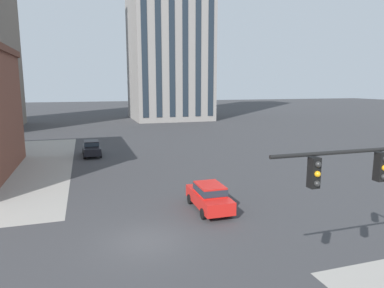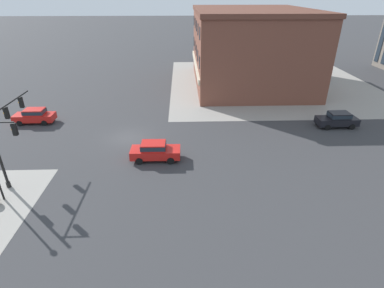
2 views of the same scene
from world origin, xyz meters
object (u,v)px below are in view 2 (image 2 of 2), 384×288
at_px(traffic_signal_main, 5,132).
at_px(car_main_northbound_near, 338,119).
at_px(car_main_southbound_far, 155,150).
at_px(car_main_northbound_far, 35,115).

relative_size(traffic_signal_main, car_main_northbound_near, 1.45).
height_order(traffic_signal_main, car_main_southbound_far, traffic_signal_main).
bearing_deg(car_main_southbound_far, car_main_northbound_near, 108.60).
relative_size(traffic_signal_main, car_main_northbound_far, 1.47).
bearing_deg(car_main_northbound_near, car_main_northbound_far, -93.75).
xyz_separation_m(traffic_signal_main, car_main_northbound_near, (-9.29, 30.47, -3.19)).
height_order(car_main_northbound_near, car_main_southbound_far, same).
xyz_separation_m(traffic_signal_main, car_main_southbound_far, (-2.68, 10.83, -3.19)).
distance_m(car_main_northbound_near, car_main_southbound_far, 20.72).
distance_m(traffic_signal_main, car_main_southbound_far, 11.61).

